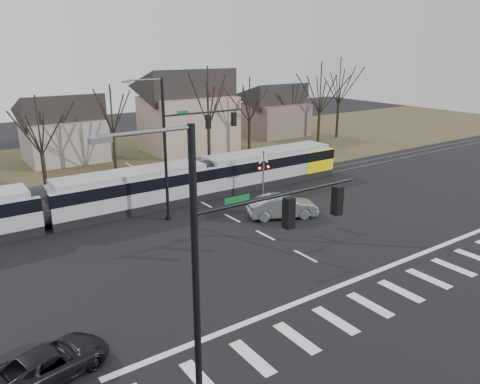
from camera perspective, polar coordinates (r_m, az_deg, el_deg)
ground at (r=27.68m, az=10.81°, el=-9.13°), size 140.00×140.00×0.00m
grass_verge at (r=53.70m, az=-14.15°, el=3.66°), size 140.00×28.00×0.01m
crosswalk at (r=25.41m, az=17.34°, el=-12.19°), size 27.00×2.60×0.01m
stop_line at (r=26.61m, az=13.59°, el=-10.46°), size 28.00×0.35×0.01m
lane_dashes at (r=39.61m, az=-5.78°, el=-0.69°), size 0.18×30.00×0.01m
rail_pair at (r=39.43m, az=-5.64°, el=-0.74°), size 90.00×1.52×0.06m
tram at (r=36.92m, az=-13.26°, el=0.32°), size 41.00×3.04×3.11m
sedan at (r=34.84m, az=5.16°, el=-1.76°), size 5.56×6.46×1.69m
suv at (r=20.35m, az=-22.13°, el=-18.72°), size 4.26×5.56×1.27m
signal_pole_near_left at (r=14.95m, az=-0.05°, el=-8.39°), size 9.28×0.44×10.20m
signal_pole_far at (r=34.09m, az=-6.73°, el=6.22°), size 9.28×0.44×10.20m
rail_crossing_signal at (r=39.12m, az=2.86°, el=2.02°), size 1.08×0.36×4.00m
tree_row at (r=48.06m, az=-9.73°, el=8.46°), size 59.20×7.20×10.00m
house_b at (r=55.28m, az=-20.83°, el=7.63°), size 8.64×7.56×7.65m
house_c at (r=57.35m, az=-6.38°, el=10.23°), size 10.80×8.64×10.10m
house_d at (r=67.45m, az=4.25°, el=10.25°), size 8.64×7.56×7.65m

